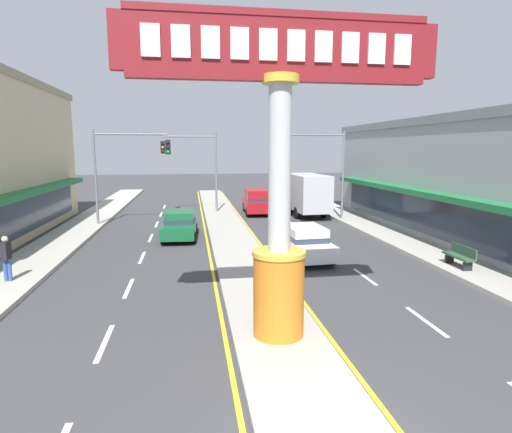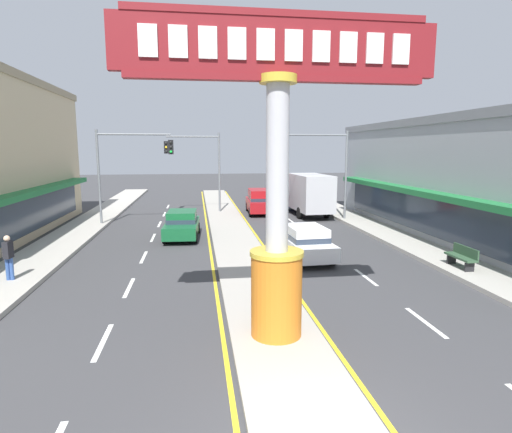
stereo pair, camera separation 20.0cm
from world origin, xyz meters
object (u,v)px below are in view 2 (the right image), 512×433
object	(u,v)px
district_sign	(277,182)
suv_far_right_lane	(260,201)
traffic_light_left_side	(126,160)
sedan_near_right_lane	(305,242)
traffic_light_right_side	(322,160)
pedestrian_near_kerb	(8,255)
traffic_light_median_far	(200,159)
storefront_right	(511,179)
sedan_mid_left_lane	(182,224)
box_truck_near_left_lane	(307,193)
street_bench	(462,256)

from	to	relation	value
district_sign	suv_far_right_lane	size ratio (longest dim) A/B	1.72
traffic_light_left_side	sedan_near_right_lane	bearing A→B (deg)	-47.01
traffic_light_right_side	traffic_light_left_side	bearing A→B (deg)	178.37
pedestrian_near_kerb	traffic_light_median_far	bearing A→B (deg)	66.60
storefront_right	traffic_light_left_side	distance (m)	22.69
district_sign	storefront_right	xyz separation A→B (m)	(14.96, 10.43, -0.80)
traffic_light_median_far	sedan_mid_left_lane	distance (m)	9.73
traffic_light_median_far	storefront_right	bearing A→B (deg)	-35.77
district_sign	sedan_near_right_lane	world-z (taller)	district_sign
suv_far_right_lane	traffic_light_median_far	bearing A→B (deg)	170.84
traffic_light_left_side	pedestrian_near_kerb	world-z (taller)	traffic_light_left_side
sedan_mid_left_lane	district_sign	bearing A→B (deg)	-77.99
traffic_light_median_far	sedan_mid_left_lane	size ratio (longest dim) A/B	1.41
box_truck_near_left_lane	sedan_mid_left_lane	xyz separation A→B (m)	(-9.09, -7.14, -0.91)
storefront_right	suv_far_right_lane	bearing A→B (deg)	137.01
traffic_light_left_side	pedestrian_near_kerb	distance (m)	12.71
traffic_light_median_far	sedan_mid_left_lane	world-z (taller)	traffic_light_median_far
sedan_mid_left_lane	street_bench	bearing A→B (deg)	-35.96
traffic_light_median_far	box_truck_near_left_lane	size ratio (longest dim) A/B	0.89
district_sign	suv_far_right_lane	bearing A→B (deg)	82.52
sedan_near_right_lane	suv_far_right_lane	bearing A→B (deg)	90.03
pedestrian_near_kerb	traffic_light_right_side	bearing A→B (deg)	37.35
traffic_light_left_side	traffic_light_right_side	xyz separation A→B (m)	(12.88, -0.37, 0.00)
traffic_light_left_side	sedan_near_right_lane	distance (m)	14.07
street_bench	pedestrian_near_kerb	size ratio (longest dim) A/B	0.95
traffic_light_median_far	sedan_mid_left_lane	xyz separation A→B (m)	(-1.13, -9.04, -3.41)
traffic_light_right_side	sedan_near_right_lane	distance (m)	10.82
pedestrian_near_kerb	sedan_near_right_lane	bearing A→B (deg)	10.12
box_truck_near_left_lane	street_bench	distance (m)	15.73
traffic_light_left_side	street_bench	size ratio (longest dim) A/B	3.87
sedan_mid_left_lane	pedestrian_near_kerb	world-z (taller)	pedestrian_near_kerb
street_bench	suv_far_right_lane	bearing A→B (deg)	109.25
box_truck_near_left_lane	traffic_light_median_far	bearing A→B (deg)	166.59
traffic_light_left_side	box_truck_near_left_lane	bearing A→B (deg)	11.64
storefront_right	suv_far_right_lane	distance (m)	16.72
district_sign	traffic_light_left_side	size ratio (longest dim) A/B	1.30
district_sign	box_truck_near_left_lane	distance (m)	21.62
district_sign	street_bench	bearing A→B (deg)	30.22
district_sign	sedan_mid_left_lane	bearing A→B (deg)	102.01
suv_far_right_lane	street_bench	bearing A→B (deg)	-70.75
district_sign	pedestrian_near_kerb	xyz separation A→B (m)	(-8.90, 5.87, -3.02)
storefront_right	traffic_light_median_far	distance (m)	20.58
pedestrian_near_kerb	street_bench	bearing A→B (deg)	-2.66
district_sign	street_bench	world-z (taller)	district_sign
street_bench	traffic_light_median_far	bearing A→B (deg)	120.85
traffic_light_median_far	street_bench	world-z (taller)	traffic_light_median_far
suv_far_right_lane	storefront_right	bearing A→B (deg)	-42.99
district_sign	box_truck_near_left_lane	world-z (taller)	district_sign
traffic_light_right_side	traffic_light_median_far	world-z (taller)	same
traffic_light_left_side	street_bench	bearing A→B (deg)	-40.46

